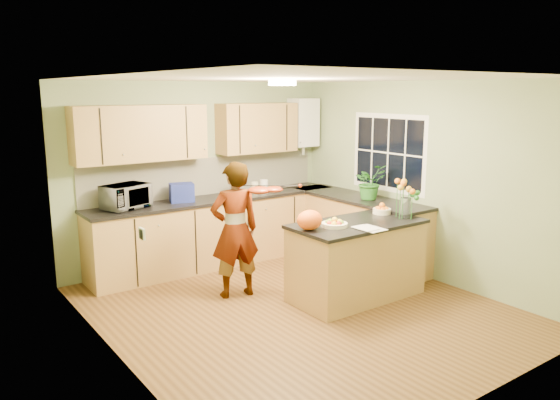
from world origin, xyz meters
TOP-DOWN VIEW (x-y plane):
  - floor at (0.00, 0.00)m, footprint 4.50×4.50m
  - ceiling at (0.00, 0.00)m, footprint 4.00×4.50m
  - wall_back at (0.00, 2.25)m, footprint 4.00×0.02m
  - wall_front at (0.00, -2.25)m, footprint 4.00×0.02m
  - wall_left at (-2.00, 0.00)m, footprint 0.02×4.50m
  - wall_right at (2.00, 0.00)m, footprint 0.02×4.50m
  - back_counter at (0.10, 1.95)m, footprint 3.64×0.62m
  - right_counter at (1.70, 0.85)m, footprint 0.62×2.24m
  - splashback at (0.10, 2.23)m, footprint 3.60×0.02m
  - upper_cabinets at (-0.18, 2.08)m, footprint 3.20×0.34m
  - boiler at (1.70, 2.09)m, footprint 0.40×0.30m
  - window_right at (1.99, 0.60)m, footprint 0.01×1.30m
  - light_switch at (-1.99, -0.60)m, footprint 0.02×0.09m
  - ceiling_lamp at (0.00, 0.30)m, footprint 0.30×0.30m
  - peninsula_island at (0.77, -0.10)m, footprint 1.57×0.80m
  - fruit_dish at (0.42, -0.10)m, footprint 0.29×0.29m
  - orange_bowl at (1.32, 0.05)m, footprint 0.22×0.22m
  - flower_vase at (1.37, -0.28)m, footprint 0.29×0.29m
  - orange_bag at (0.11, -0.05)m, footprint 0.33×0.30m
  - papers at (0.67, -0.40)m, footprint 0.24×0.32m
  - violinist at (-0.34, 0.76)m, footprint 0.64×0.49m
  - violin at (-0.14, 0.54)m, footprint 0.66×0.58m
  - microwave at (-1.17, 1.98)m, footprint 0.63×0.53m
  - blue_box at (-0.42, 1.97)m, footprint 0.35×0.30m
  - kettle at (0.36, 1.93)m, footprint 0.15×0.15m
  - jar_cream at (0.72, 1.96)m, footprint 0.13×0.13m
  - jar_white at (0.85, 1.91)m, footprint 0.14×0.14m
  - potted_plant at (1.70, 0.64)m, footprint 0.46×0.40m

SIDE VIEW (x-z plane):
  - floor at x=0.00m, z-range 0.00..0.00m
  - peninsula_island at x=0.77m, z-range 0.00..0.90m
  - back_counter at x=0.10m, z-range 0.00..0.94m
  - right_counter at x=1.70m, z-range 0.00..0.94m
  - violinist at x=-0.34m, z-range 0.00..1.59m
  - papers at x=0.67m, z-range 0.90..0.91m
  - fruit_dish at x=0.42m, z-range 0.89..0.99m
  - orange_bowl at x=1.32m, z-range 0.89..1.02m
  - orange_bag at x=0.11m, z-range 0.90..1.12m
  - jar_cream at x=0.72m, z-range 0.94..1.09m
  - jar_white at x=0.85m, z-range 0.94..1.12m
  - kettle at x=0.36m, z-range 0.91..1.20m
  - blue_box at x=-0.42m, z-range 0.94..1.18m
  - microwave at x=-1.17m, z-range 0.94..1.24m
  - potted_plant at x=1.70m, z-range 0.94..1.42m
  - splashback at x=0.10m, z-range 0.94..1.46m
  - wall_back at x=0.00m, z-range 0.00..2.50m
  - wall_front at x=0.00m, z-range 0.00..2.50m
  - wall_left at x=-2.00m, z-range 0.00..2.50m
  - wall_right at x=2.00m, z-range 0.00..2.50m
  - flower_vase at x=1.37m, z-range 0.99..1.52m
  - violin at x=-0.14m, z-range 1.19..1.36m
  - light_switch at x=-1.99m, z-range 1.26..1.34m
  - window_right at x=1.99m, z-range 1.02..2.08m
  - upper_cabinets at x=-0.18m, z-range 1.50..2.20m
  - boiler at x=1.70m, z-range 1.47..2.33m
  - ceiling_lamp at x=0.00m, z-range 2.43..2.50m
  - ceiling at x=0.00m, z-range 2.49..2.51m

